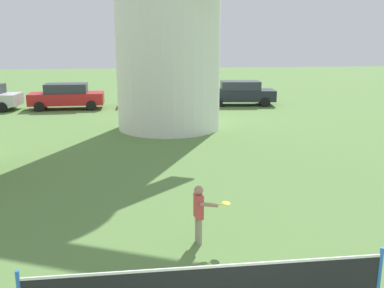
{
  "coord_description": "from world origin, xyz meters",
  "views": [
    {
      "loc": [
        -1.35,
        -4.05,
        4.25
      ],
      "look_at": [
        -0.36,
        3.65,
        2.35
      ],
      "focal_mm": 40.52,
      "sensor_mm": 36.0,
      "label": 1
    }
  ],
  "objects": [
    {
      "name": "player_far",
      "position": [
        -0.11,
        4.34,
        0.73
      ],
      "size": [
        0.76,
        0.45,
        1.28
      ],
      "color": "#9E937F",
      "rests_on": "ground_plane"
    },
    {
      "name": "parked_car_black",
      "position": [
        5.34,
        23.4,
        0.81
      ],
      "size": [
        4.59,
        2.27,
        1.56
      ],
      "color": "#1E232D",
      "rests_on": "ground_plane"
    },
    {
      "name": "parked_car_cream",
      "position": [
        -0.11,
        23.81,
        0.81
      ],
      "size": [
        4.37,
        1.99,
        1.56
      ],
      "color": "silver",
      "rests_on": "ground_plane"
    },
    {
      "name": "parked_car_red",
      "position": [
        -5.6,
        23.19,
        0.81
      ],
      "size": [
        4.45,
        1.93,
        1.56
      ],
      "color": "red",
      "rests_on": "ground_plane"
    },
    {
      "name": "tennis_net",
      "position": [
        -0.36,
        1.65,
        0.69
      ],
      "size": [
        5.49,
        0.06,
        1.1
      ],
      "color": "blue",
      "rests_on": "ground_plane"
    }
  ]
}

